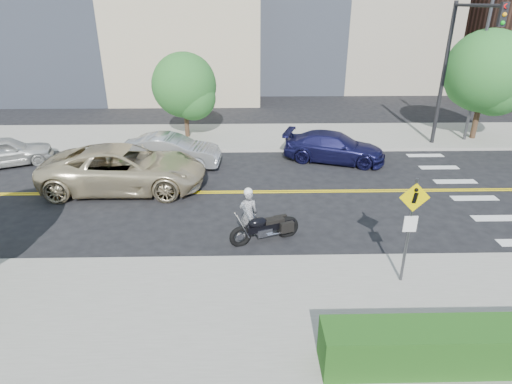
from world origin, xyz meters
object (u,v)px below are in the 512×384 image
object	(u,v)px
parked_car_silver	(171,151)
parked_car_white	(5,152)
pedestrian_sign	(410,222)
suv	(125,168)
motorcycle	(265,221)
parked_car_blue	(334,147)
motorcyclist	(248,212)

from	to	relation	value
parked_car_silver	parked_car_white	bearing A→B (deg)	91.25
pedestrian_sign	suv	size ratio (longest dim) A/B	0.46
pedestrian_sign	parked_car_white	xyz separation A→B (m)	(-15.50, 9.65, -1.27)
motorcycle	parked_car_white	xyz separation A→B (m)	(-11.87, 7.20, -0.01)
pedestrian_sign	parked_car_blue	world-z (taller)	pedestrian_sign
parked_car_white	parked_car_silver	world-z (taller)	parked_car_silver
pedestrian_sign	parked_car_white	distance (m)	18.30
pedestrian_sign	motorcyclist	distance (m)	5.14
pedestrian_sign	parked_car_silver	size ratio (longest dim) A/B	0.66
parked_car_white	parked_car_blue	bearing A→B (deg)	-113.34
motorcyclist	parked_car_blue	size ratio (longest dim) A/B	0.36
motorcycle	parked_car_silver	world-z (taller)	parked_car_silver
motorcyclist	motorcycle	distance (m)	0.66
motorcycle	parked_car_blue	world-z (taller)	motorcycle
motorcyclist	parked_car_white	xyz separation A→B (m)	(-11.34, 6.83, -0.16)
motorcyclist	parked_car_silver	world-z (taller)	motorcyclist
motorcyclist	suv	xyz separation A→B (m)	(-5.01, 3.95, 0.05)
motorcyclist	parked_car_blue	distance (m)	8.26
suv	parked_car_blue	world-z (taller)	suv
motorcycle	suv	xyz separation A→B (m)	(-5.54, 4.31, 0.20)
suv	parked_car_white	xyz separation A→B (m)	(-6.33, 2.89, -0.21)
parked_car_white	parked_car_blue	distance (m)	15.51
parked_car_blue	motorcycle	bearing A→B (deg)	171.93
motorcyclist	parked_car_white	bearing A→B (deg)	-38.98
suv	parked_car_blue	distance (m)	9.72
motorcyclist	parked_car_white	size ratio (longest dim) A/B	0.42
suv	parked_car_silver	size ratio (longest dim) A/B	1.43
motorcyclist	parked_car_blue	world-z (taller)	motorcyclist
motorcyclist	parked_car_blue	bearing A→B (deg)	-128.23
suv	parked_car_silver	world-z (taller)	suv
motorcyclist	parked_car_white	world-z (taller)	motorcyclist
pedestrian_sign	parked_car_blue	bearing A→B (deg)	89.90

